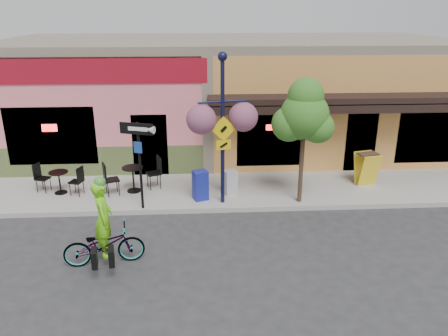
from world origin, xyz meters
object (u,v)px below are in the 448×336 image
newspaper_box_blue (200,185)px  one_way_sign (140,167)px  bicycle (104,245)px  street_tree (303,142)px  newspaper_box_grey (230,183)px  cyclist_rider (105,229)px  building (229,93)px  lamp_post (223,131)px

newspaper_box_blue → one_way_sign: bearing=176.2°
one_way_sign → newspaper_box_blue: one_way_sign is taller
bicycle → street_tree: (5.25, 2.89, 1.55)m
bicycle → newspaper_box_grey: (3.19, 3.53, 0.07)m
one_way_sign → newspaper_box_grey: 2.89m
newspaper_box_blue → street_tree: street_tree is taller
bicycle → cyclist_rider: cyclist_rider is taller
building → newspaper_box_blue: (-1.30, -6.32, -1.64)m
street_tree → one_way_sign: bearing=-177.6°
cyclist_rider → lamp_post: lamp_post is taller
building → newspaper_box_grey: (-0.37, -6.01, -1.70)m
lamp_post → newspaper_box_grey: (0.26, 0.56, -1.81)m
one_way_sign → newspaper_box_blue: bearing=34.8°
building → cyclist_rider: size_ratio=9.97×
lamp_post → newspaper_box_blue: size_ratio=4.83×
bicycle → one_way_sign: size_ratio=0.72×
newspaper_box_blue → lamp_post: bearing=-41.7°
one_way_sign → newspaper_box_grey: one_way_sign is taller
cyclist_rider → street_tree: (5.20, 2.89, 1.12)m
cyclist_rider → newspaper_box_blue: 3.91m
lamp_post → one_way_sign: (-2.36, -0.28, -0.93)m
bicycle → lamp_post: lamp_post is taller
bicycle → one_way_sign: 2.91m
newspaper_box_blue → bicycle: bearing=-146.2°
building → bicycle: bearing=-110.5°
bicycle → newspaper_box_grey: 4.76m
building → newspaper_box_blue: building is taller
newspaper_box_blue → newspaper_box_grey: newspaper_box_blue is taller
bicycle → one_way_sign: one_way_sign is taller
building → newspaper_box_blue: bearing=-101.6°
cyclist_rider → bicycle: bearing=80.6°
bicycle → newspaper_box_blue: 3.93m
newspaper_box_grey → street_tree: street_tree is taller
building → newspaper_box_grey: size_ratio=22.67×
bicycle → lamp_post: 4.57m
lamp_post → newspaper_box_blue: (-0.66, 0.25, -1.76)m
lamp_post → newspaper_box_grey: size_ratio=5.52×
bicycle → newspaper_box_blue: bearing=-44.6°
newspaper_box_blue → building: bearing=57.3°
one_way_sign → newspaper_box_grey: (2.62, 0.84, -0.89)m
newspaper_box_grey → street_tree: (2.06, -0.64, 1.49)m
lamp_post → one_way_sign: lamp_post is taller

